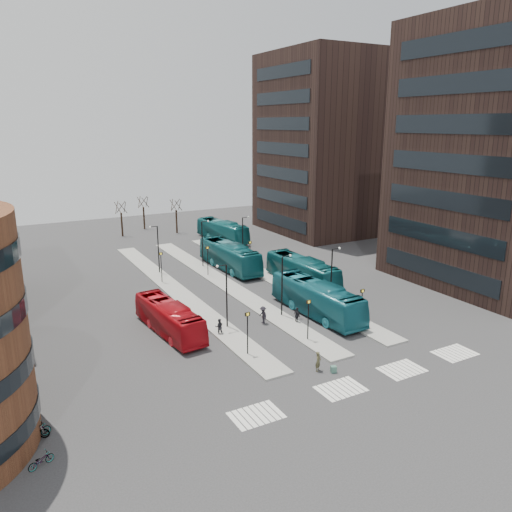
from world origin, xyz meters
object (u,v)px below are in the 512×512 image
teal_bus_b (230,256)px  teal_bus_c (302,271)px  traveller (318,361)px  commuter_b (297,315)px  suitcase (333,369)px  teal_bus_d (222,231)px  teal_bus_a (317,298)px  commuter_c (263,315)px  bicycle_mid (35,431)px  commuter_a (219,327)px  red_bus (169,318)px  bicycle_near (41,460)px  bicycle_far (35,433)px

teal_bus_b → teal_bus_c: 11.02m
traveller → commuter_b: 9.62m
suitcase → teal_bus_d: bearing=92.6°
teal_bus_a → commuter_c: bearing=172.4°
teal_bus_c → commuter_b: bearing=-128.2°
suitcase → teal_bus_c: teal_bus_c is taller
suitcase → bicycle_mid: size_ratio=0.32×
commuter_a → commuter_b: (7.68, -1.12, 0.02)m
teal_bus_b → commuter_c: (-5.25, -18.13, -0.90)m
red_bus → commuter_c: 8.89m
teal_bus_a → bicycle_near: teal_bus_a is taller
teal_bus_b → bicycle_mid: 37.89m
teal_bus_b → bicycle_near: bearing=-132.8°
suitcase → teal_bus_a: bearing=77.9°
teal_bus_d → traveller: 45.51m
suitcase → traveller: 1.31m
suitcase → bicycle_near: 21.05m
traveller → commuter_b: (3.84, 8.82, -0.02)m
bicycle_near → bicycle_far: bicycle_far is taller
traveller → bicycle_far: 20.17m
teal_bus_c → traveller: teal_bus_c is taller
bicycle_mid → teal_bus_d: bearing=-17.0°
teal_bus_c → commuter_a: 17.10m
teal_bus_c → traveller: bearing=-122.6°
suitcase → teal_bus_b: size_ratio=0.04×
suitcase → red_bus: bearing=139.7°
teal_bus_b → commuter_a: teal_bus_b is taller
red_bus → teal_bus_b: (13.84, 15.93, 0.30)m
teal_bus_c → teal_bus_b: bearing=113.5°
red_bus → bicycle_mid: red_bus is taller
suitcase → traveller: (-0.89, 0.79, 0.54)m
teal_bus_d → bicycle_mid: teal_bus_d is taller
bicycle_near → bicycle_far: 2.77m
teal_bus_c → commuter_c: teal_bus_c is taller
commuter_c → bicycle_near: size_ratio=1.11×
red_bus → commuter_a: 4.65m
commuter_c → bicycle_mid: (-21.09, -9.08, -0.35)m
suitcase → teal_bus_a: teal_bus_a is taller
traveller → bicycle_mid: size_ratio=0.96×
teal_bus_c → bicycle_near: size_ratio=7.71×
red_bus → bicycle_far: 16.95m
teal_bus_a → teal_bus_d: size_ratio=1.04×
teal_bus_a → teal_bus_d: (5.59, 34.08, -0.07)m
commuter_a → commuter_c: 4.80m
suitcase → teal_bus_c: bearing=79.5°
red_bus → traveller: bearing=-64.2°
commuter_a → commuter_b: size_ratio=0.98×
red_bus → teal_bus_c: bearing=12.2°
commuter_b → teal_bus_a: bearing=-74.6°
teal_bus_b → teal_bus_d: 16.54m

